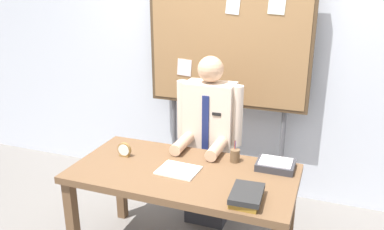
{
  "coord_description": "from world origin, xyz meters",
  "views": [
    {
      "loc": [
        0.91,
        -2.27,
        1.98
      ],
      "look_at": [
        0.0,
        0.18,
        1.09
      ],
      "focal_mm": 36.59,
      "sensor_mm": 36.0,
      "label": 1
    }
  ],
  "objects_px": {
    "person": "(209,148)",
    "bulletin_board": "(227,41)",
    "book_stack": "(247,196)",
    "open_notebook": "(178,170)",
    "desk": "(183,182)",
    "desk_clock": "(124,150)",
    "paper_tray": "(276,165)",
    "pen_holder": "(235,155)"
  },
  "relations": [
    {
      "from": "desk",
      "to": "bulletin_board",
      "type": "relative_size",
      "value": 0.73
    },
    {
      "from": "bulletin_board",
      "to": "paper_tray",
      "type": "relative_size",
      "value": 8.18
    },
    {
      "from": "person",
      "to": "paper_tray",
      "type": "distance_m",
      "value": 0.69
    },
    {
      "from": "desk_clock",
      "to": "pen_holder",
      "type": "distance_m",
      "value": 0.82
    },
    {
      "from": "desk",
      "to": "bulletin_board",
      "type": "xyz_separation_m",
      "value": [
        0.0,
        1.06,
        0.84
      ]
    },
    {
      "from": "pen_holder",
      "to": "open_notebook",
      "type": "bearing_deg",
      "value": -139.21
    },
    {
      "from": "desk",
      "to": "paper_tray",
      "type": "distance_m",
      "value": 0.66
    },
    {
      "from": "book_stack",
      "to": "desk_clock",
      "type": "distance_m",
      "value": 1.05
    },
    {
      "from": "bulletin_board",
      "to": "desk",
      "type": "bearing_deg",
      "value": -90.0
    },
    {
      "from": "desk",
      "to": "open_notebook",
      "type": "xyz_separation_m",
      "value": [
        -0.03,
        -0.02,
        0.1
      ]
    },
    {
      "from": "paper_tray",
      "to": "person",
      "type": "bearing_deg",
      "value": 151.25
    },
    {
      "from": "person",
      "to": "book_stack",
      "type": "height_order",
      "value": "person"
    },
    {
      "from": "desk",
      "to": "pen_holder",
      "type": "relative_size",
      "value": 9.69
    },
    {
      "from": "desk_clock",
      "to": "paper_tray",
      "type": "height_order",
      "value": "desk_clock"
    },
    {
      "from": "desk",
      "to": "book_stack",
      "type": "xyz_separation_m",
      "value": [
        0.5,
        -0.25,
        0.13
      ]
    },
    {
      "from": "person",
      "to": "book_stack",
      "type": "xyz_separation_m",
      "value": [
        0.5,
        -0.83,
        0.1
      ]
    },
    {
      "from": "person",
      "to": "pen_holder",
      "type": "height_order",
      "value": "person"
    },
    {
      "from": "bulletin_board",
      "to": "desk_clock",
      "type": "distance_m",
      "value": 1.32
    },
    {
      "from": "desk",
      "to": "book_stack",
      "type": "bearing_deg",
      "value": -25.93
    },
    {
      "from": "desk_clock",
      "to": "bulletin_board",
      "type": "bearing_deg",
      "value": 63.42
    },
    {
      "from": "book_stack",
      "to": "pen_holder",
      "type": "height_order",
      "value": "pen_holder"
    },
    {
      "from": "bulletin_board",
      "to": "open_notebook",
      "type": "relative_size",
      "value": 7.78
    },
    {
      "from": "book_stack",
      "to": "open_notebook",
      "type": "height_order",
      "value": "book_stack"
    },
    {
      "from": "book_stack",
      "to": "pen_holder",
      "type": "xyz_separation_m",
      "value": [
        -0.2,
        0.51,
        0.01
      ]
    },
    {
      "from": "book_stack",
      "to": "person",
      "type": "bearing_deg",
      "value": 121.4
    },
    {
      "from": "open_notebook",
      "to": "pen_holder",
      "type": "xyz_separation_m",
      "value": [
        0.33,
        0.28,
        0.04
      ]
    },
    {
      "from": "desk_clock",
      "to": "person",
      "type": "bearing_deg",
      "value": 46.0
    },
    {
      "from": "desk",
      "to": "pen_holder",
      "type": "distance_m",
      "value": 0.42
    },
    {
      "from": "open_notebook",
      "to": "desk_clock",
      "type": "distance_m",
      "value": 0.48
    },
    {
      "from": "book_stack",
      "to": "paper_tray",
      "type": "relative_size",
      "value": 1.04
    },
    {
      "from": "open_notebook",
      "to": "desk_clock",
      "type": "height_order",
      "value": "desk_clock"
    },
    {
      "from": "pen_holder",
      "to": "paper_tray",
      "type": "distance_m",
      "value": 0.3
    },
    {
      "from": "person",
      "to": "bulletin_board",
      "type": "bearing_deg",
      "value": 90.0
    },
    {
      "from": "bulletin_board",
      "to": "book_stack",
      "type": "distance_m",
      "value": 1.57
    },
    {
      "from": "open_notebook",
      "to": "paper_tray",
      "type": "xyz_separation_m",
      "value": [
        0.62,
        0.27,
        0.02
      ]
    },
    {
      "from": "paper_tray",
      "to": "book_stack",
      "type": "bearing_deg",
      "value": -100.37
    },
    {
      "from": "pen_holder",
      "to": "paper_tray",
      "type": "xyz_separation_m",
      "value": [
        0.29,
        -0.01,
        -0.02
      ]
    },
    {
      "from": "person",
      "to": "pen_holder",
      "type": "relative_size",
      "value": 8.99
    },
    {
      "from": "person",
      "to": "paper_tray",
      "type": "bearing_deg",
      "value": -28.75
    },
    {
      "from": "desk_clock",
      "to": "pen_holder",
      "type": "height_order",
      "value": "pen_holder"
    },
    {
      "from": "desk_clock",
      "to": "paper_tray",
      "type": "bearing_deg",
      "value": 9.81
    },
    {
      "from": "desk",
      "to": "paper_tray",
      "type": "bearing_deg",
      "value": 23.1
    }
  ]
}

